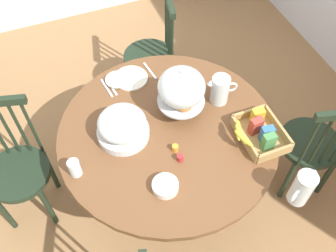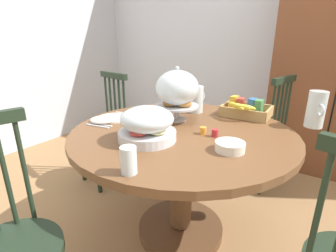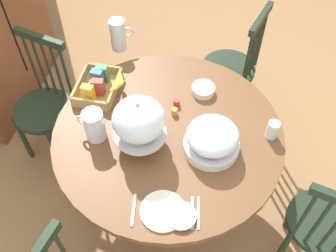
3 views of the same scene
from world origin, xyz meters
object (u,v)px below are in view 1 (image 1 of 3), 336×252
object	(u,v)px
pastry_stand_with_dome	(181,89)
cereal_basket	(259,132)
milk_pitcher	(302,189)
windsor_chair_facing_door	(152,57)
fruit_platter_covered	(122,126)
dining_table	(168,150)
drinking_glass	(75,168)
orange_juice_pitcher	(220,91)
china_plate_small	(117,79)
china_plate_large	(131,78)
windsor_chair_far_side	(18,170)
cereal_bowl	(165,186)
windsor_chair_by_cabinet	(311,146)

from	to	relation	value
pastry_stand_with_dome	cereal_basket	xyz separation A→B (m)	(0.34, 0.34, -0.15)
pastry_stand_with_dome	milk_pitcher	distance (m)	0.83
windsor_chair_facing_door	fruit_platter_covered	world-z (taller)	windsor_chair_facing_door
dining_table	drinking_glass	distance (m)	0.62
orange_juice_pitcher	china_plate_small	bearing A→B (deg)	-125.62
orange_juice_pitcher	drinking_glass	xyz separation A→B (m)	(0.19, -0.94, -0.03)
cereal_basket	china_plate_large	distance (m)	0.89
windsor_chair_far_side	cereal_basket	distance (m)	1.50
milk_pitcher	china_plate_large	size ratio (longest dim) A/B	0.98
china_plate_large	china_plate_small	bearing A→B (deg)	-97.41
fruit_platter_covered	cereal_basket	distance (m)	0.77
windsor_chair_facing_door	cereal_bowl	bearing A→B (deg)	-16.84
dining_table	windsor_chair_facing_door	distance (m)	0.95
cereal_basket	china_plate_small	size ratio (longest dim) A/B	2.11
windsor_chair_by_cabinet	dining_table	bearing A→B (deg)	-106.12
china_plate_small	drinking_glass	distance (m)	0.70
fruit_platter_covered	orange_juice_pitcher	world-z (taller)	orange_juice_pitcher
orange_juice_pitcher	china_plate_large	bearing A→B (deg)	-129.81
dining_table	windsor_chair_far_side	bearing A→B (deg)	-106.13
dining_table	cereal_basket	size ratio (longest dim) A/B	4.08
china_plate_small	windsor_chair_facing_door	bearing A→B (deg)	137.68
dining_table	windsor_chair_facing_door	size ratio (longest dim) A/B	1.32
china_plate_large	milk_pitcher	bearing A→B (deg)	25.09
windsor_chair_facing_door	windsor_chair_far_side	world-z (taller)	same
windsor_chair_facing_door	pastry_stand_with_dome	distance (m)	0.94
cereal_basket	cereal_bowl	xyz separation A→B (m)	(0.11, -0.61, -0.02)
fruit_platter_covered	milk_pitcher	bearing A→B (deg)	44.76
pastry_stand_with_dome	china_plate_large	size ratio (longest dim) A/B	1.56
cereal_basket	pastry_stand_with_dome	bearing A→B (deg)	-135.69
windsor_chair_facing_door	orange_juice_pitcher	distance (m)	0.90
windsor_chair_facing_door	windsor_chair_far_side	xyz separation A→B (m)	(0.65, -1.14, 0.00)
cereal_bowl	windsor_chair_facing_door	bearing A→B (deg)	163.16
windsor_chair_facing_door	orange_juice_pitcher	bearing A→B (deg)	10.46
windsor_chair_by_cabinet	fruit_platter_covered	distance (m)	1.26
windsor_chair_facing_door	china_plate_small	xyz separation A→B (m)	(0.43, -0.39, 0.30)
dining_table	cereal_bowl	size ratio (longest dim) A/B	9.21
dining_table	milk_pitcher	world-z (taller)	milk_pitcher
cereal_basket	milk_pitcher	bearing A→B (deg)	-0.91
pastry_stand_with_dome	drinking_glass	xyz separation A→B (m)	(0.19, -0.69, -0.14)
windsor_chair_facing_door	fruit_platter_covered	size ratio (longest dim) A/B	3.25
windsor_chair_facing_door	china_plate_small	world-z (taller)	windsor_chair_facing_door
china_plate_large	cereal_bowl	bearing A→B (deg)	-5.71
milk_pitcher	cereal_basket	bearing A→B (deg)	179.09
cereal_basket	dining_table	bearing A→B (deg)	-116.53
cereal_basket	windsor_chair_far_side	bearing A→B (deg)	-109.81
windsor_chair_facing_door	china_plate_large	world-z (taller)	windsor_chair_facing_door
windsor_chair_by_cabinet	windsor_chair_facing_door	size ratio (longest dim) A/B	1.00
pastry_stand_with_dome	china_plate_large	xyz separation A→B (m)	(-0.37, -0.20, -0.19)
drinking_glass	china_plate_small	bearing A→B (deg)	144.68
dining_table	drinking_glass	size ratio (longest dim) A/B	11.72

